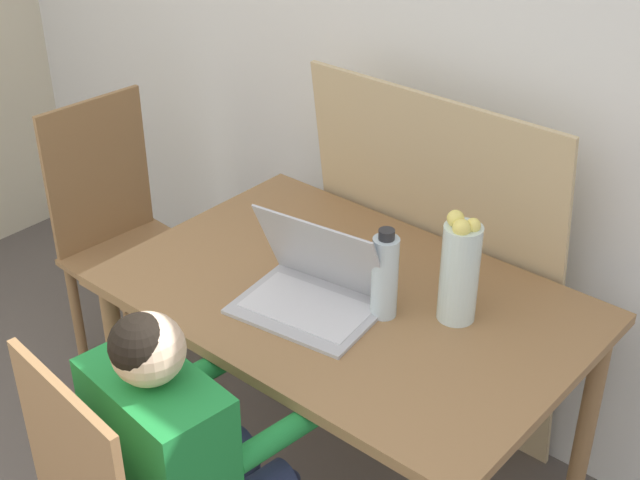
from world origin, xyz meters
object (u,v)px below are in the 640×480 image
object	(u,v)px
person_seated	(182,452)
flower_vase	(460,269)
chair_spare	(125,241)
water_bottle	(385,276)
laptop	(313,286)

from	to	relation	value
person_seated	flower_vase	bearing A→B (deg)	-103.70
person_seated	flower_vase	size ratio (longest dim) A/B	3.47
chair_spare	water_bottle	size ratio (longest dim) A/B	3.98
person_seated	water_bottle	bearing A→B (deg)	-94.09
chair_spare	water_bottle	world-z (taller)	water_bottle
laptop	water_bottle	distance (m)	0.19
chair_spare	person_seated	world-z (taller)	person_seated
water_bottle	flower_vase	bearing A→B (deg)	36.22
flower_vase	water_bottle	xyz separation A→B (m)	(-0.14, -0.10, -0.03)
flower_vase	person_seated	bearing A→B (deg)	-110.20
water_bottle	person_seated	bearing A→B (deg)	-100.59
flower_vase	water_bottle	bearing A→B (deg)	-143.78
laptop	water_bottle	world-z (taller)	laptop
chair_spare	person_seated	xyz separation A→B (m)	(1.01, -0.63, 0.14)
chair_spare	flower_vase	size ratio (longest dim) A/B	3.25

